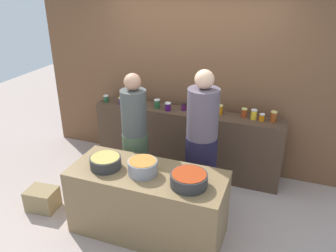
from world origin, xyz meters
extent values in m
plane|color=#AA978D|center=(0.00, 0.00, 0.00)|extent=(12.00, 12.00, 0.00)
cube|color=brown|center=(0.00, 1.45, 1.50)|extent=(4.80, 0.12, 3.00)
cube|color=#483325|center=(0.00, 1.10, 0.48)|extent=(2.70, 0.36, 0.95)
cube|color=brown|center=(0.00, -0.30, 0.39)|extent=(1.70, 0.70, 0.78)
cylinder|color=#204A2C|center=(-1.24, 1.04, 1.00)|extent=(0.07, 0.07, 0.09)
cylinder|color=silver|center=(-1.24, 1.04, 1.05)|extent=(0.08, 0.08, 0.01)
cylinder|color=#432853|center=(-0.99, 1.04, 1.00)|extent=(0.07, 0.07, 0.09)
cylinder|color=#D6C666|center=(-0.99, 1.04, 1.05)|extent=(0.07, 0.07, 0.01)
cylinder|color=#472859|center=(-0.89, 1.11, 1.00)|extent=(0.07, 0.07, 0.09)
cylinder|color=black|center=(-0.89, 1.11, 1.06)|extent=(0.08, 0.08, 0.02)
cylinder|color=orange|center=(-0.76, 1.15, 1.01)|extent=(0.08, 0.08, 0.12)
cylinder|color=silver|center=(-0.76, 1.15, 1.08)|extent=(0.08, 0.08, 0.01)
cylinder|color=#22522C|center=(-0.43, 1.07, 1.01)|extent=(0.08, 0.08, 0.12)
cylinder|color=silver|center=(-0.43, 1.07, 1.08)|extent=(0.09, 0.09, 0.01)
cylinder|color=#40105A|center=(-0.26, 1.04, 1.01)|extent=(0.08, 0.08, 0.10)
cylinder|color=silver|center=(-0.26, 1.04, 1.06)|extent=(0.08, 0.08, 0.01)
cylinder|color=#4A1848|center=(-0.05, 1.13, 1.00)|extent=(0.07, 0.07, 0.09)
cylinder|color=black|center=(-0.05, 1.13, 1.05)|extent=(0.07, 0.07, 0.01)
cylinder|color=#5B1257|center=(0.12, 1.09, 1.02)|extent=(0.08, 0.08, 0.12)
cylinder|color=#D6C666|center=(0.12, 1.09, 1.08)|extent=(0.08, 0.08, 0.01)
cylinder|color=#1E432C|center=(0.31, 1.07, 1.00)|extent=(0.08, 0.08, 0.10)
cylinder|color=silver|center=(0.31, 1.07, 1.06)|extent=(0.09, 0.09, 0.02)
cylinder|color=#CB6F0E|center=(0.45, 1.16, 1.01)|extent=(0.09, 0.09, 0.12)
cylinder|color=#D6C666|center=(0.45, 1.16, 1.08)|extent=(0.09, 0.09, 0.01)
cylinder|color=#993614|center=(0.78, 1.17, 1.01)|extent=(0.07, 0.07, 0.11)
cylinder|color=#D6C666|center=(0.78, 1.17, 1.07)|extent=(0.08, 0.08, 0.01)
cylinder|color=yellow|center=(0.91, 1.14, 1.02)|extent=(0.08, 0.08, 0.12)
cylinder|color=silver|center=(0.91, 1.14, 1.09)|extent=(0.08, 0.08, 0.01)
cylinder|color=orange|center=(1.02, 1.12, 1.00)|extent=(0.07, 0.07, 0.09)
cylinder|color=silver|center=(1.02, 1.12, 1.05)|extent=(0.07, 0.07, 0.01)
cylinder|color=#913D16|center=(1.16, 1.14, 1.02)|extent=(0.08, 0.08, 0.13)
cylinder|color=#D6C666|center=(1.16, 1.14, 1.09)|extent=(0.08, 0.08, 0.01)
cylinder|color=#2D2D2D|center=(-0.46, -0.36, 0.85)|extent=(0.34, 0.34, 0.13)
cylinder|color=#AA964A|center=(-0.46, -0.36, 0.91)|extent=(0.31, 0.31, 0.00)
cylinder|color=gray|center=(-0.03, -0.33, 0.86)|extent=(0.31, 0.31, 0.15)
cylinder|color=#B06F2D|center=(-0.03, -0.33, 0.94)|extent=(0.29, 0.29, 0.00)
cylinder|color=#2D2D2D|center=(0.49, -0.37, 0.85)|extent=(0.38, 0.38, 0.13)
cylinder|color=#953013|center=(0.49, -0.37, 0.92)|extent=(0.35, 0.35, 0.00)
cylinder|color=#455A41|center=(-0.41, 0.29, 0.46)|extent=(0.33, 0.33, 0.91)
cylinder|color=#464B48|center=(-0.41, 0.29, 1.19)|extent=(0.31, 0.31, 0.56)
sphere|color=tan|center=(-0.41, 0.29, 1.57)|extent=(0.20, 0.20, 0.20)
cylinder|color=black|center=(0.41, 0.38, 0.48)|extent=(0.38, 0.38, 0.96)
cylinder|color=#544956|center=(0.41, 0.38, 1.26)|extent=(0.37, 0.37, 0.59)
sphere|color=#D8A884|center=(0.41, 0.38, 1.66)|extent=(0.22, 0.22, 0.22)
cube|color=olive|center=(-1.41, -0.39, 0.14)|extent=(0.39, 0.32, 0.27)
camera|label=1|loc=(1.28, -3.10, 2.73)|focal=36.18mm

